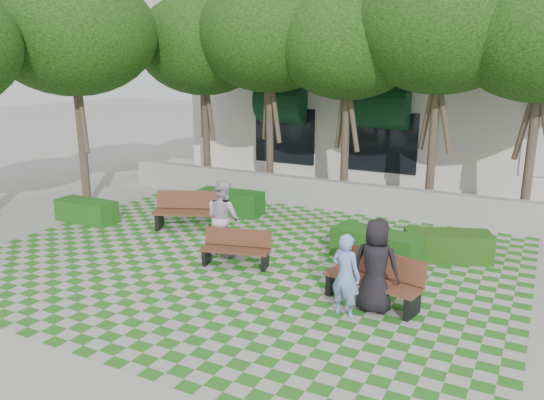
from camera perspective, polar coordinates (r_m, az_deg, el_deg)
The scene contains 17 objects.
ground at distance 11.49m, azimuth -5.76°, elevation -8.15°, with size 90.00×90.00×0.00m, color gray.
lawn at distance 12.27m, azimuth -3.18°, elevation -6.56°, with size 12.00×12.00×0.00m, color #2B721E.
sidewalk_south at distance 8.45m, azimuth -24.56°, elevation -18.37°, with size 16.00×2.00×0.01m, color #9E9B93.
sidewalk_west at distance 16.97m, azimuth -24.55°, elevation -1.91°, with size 2.00×12.00×0.01m, color #9E9B93.
retaining_wall at distance 16.61m, azimuth 6.04°, elevation 0.61°, with size 15.00×0.36×0.90m, color #9E9B93.
bench_east at distance 10.25m, azimuth 10.92°, elevation -8.41°, with size 1.93×0.99×0.97m.
bench_mid at distance 11.92m, azimuth -3.86°, elevation -5.27°, with size 1.61×0.89×0.81m.
bench_west at distance 14.64m, azimuth -8.76°, elevation -1.21°, with size 2.03×1.36×1.02m.
hedge_east at distance 12.89m, azimuth 18.36°, elevation -4.71°, with size 1.91×0.76×0.67m, color #1E4512.
hedge_midright at distance 12.43m, azimuth 11.11°, elevation -4.86°, with size 1.99×0.80×0.70m, color #184713.
hedge_midleft at distance 16.00m, azimuth -4.58°, elevation -0.26°, with size 2.00×0.80×0.70m, color #144D14.
hedge_west at distance 16.04m, azimuth -19.30°, elevation -1.13°, with size 1.81×0.72×0.63m, color #1A5115.
person_blue at distance 9.55m, azimuth 7.92°, elevation -8.03°, with size 0.56×0.37×1.55m, color #7A9BDE.
person_dark at distance 9.78m, azimuth 11.10°, elevation -6.97°, with size 0.86×0.56×1.75m, color black.
person_white at distance 12.50m, azimuth -5.29°, elevation -1.88°, with size 0.87×0.68×1.80m, color silver.
tree_row at distance 16.71m, azimuth -0.05°, elevation 17.12°, with size 17.70×13.40×7.41m.
building at distance 23.50m, azimuth 15.63°, elevation 9.33°, with size 18.00×8.92×5.15m.
Camera 1 is at (5.93, -8.81, 4.40)m, focal length 35.00 mm.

